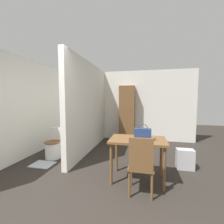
# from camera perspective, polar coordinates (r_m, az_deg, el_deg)

# --- Properties ---
(ground_plane) EXTENTS (16.00, 16.00, 0.00)m
(ground_plane) POSITION_cam_1_polar(r_m,az_deg,el_deg) (2.28, -16.05, -35.51)
(ground_plane) COLOR #2D2823
(wall_back) EXTENTS (5.11, 0.12, 2.50)m
(wall_back) POSITION_cam_1_polar(r_m,az_deg,el_deg) (5.61, 3.68, 2.49)
(wall_back) COLOR silver
(wall_back) RESTS_ON ground_plane
(wall_left) EXTENTS (0.12, 4.96, 2.50)m
(wall_left) POSITION_cam_1_polar(r_m,az_deg,el_deg) (4.60, -27.87, 1.48)
(wall_left) COLOR silver
(wall_left) RESTS_ON ground_plane
(partition_wall) EXTENTS (0.12, 2.86, 2.50)m
(partition_wall) POSITION_cam_1_polar(r_m,az_deg,el_deg) (4.35, -8.68, 1.81)
(partition_wall) COLOR silver
(partition_wall) RESTS_ON ground_plane
(dining_table) EXTENTS (0.99, 0.62, 0.76)m
(dining_table) POSITION_cam_1_polar(r_m,az_deg,el_deg) (2.79, 9.76, -12.17)
(dining_table) COLOR brown
(dining_table) RESTS_ON ground_plane
(wooden_chair) EXTENTS (0.39, 0.39, 0.92)m
(wooden_chair) POSITION_cam_1_polar(r_m,az_deg,el_deg) (2.44, 10.97, -18.92)
(wooden_chair) COLOR brown
(wooden_chair) RESTS_ON ground_plane
(toilet) EXTENTS (0.41, 0.56, 0.73)m
(toilet) POSITION_cam_1_polar(r_m,az_deg,el_deg) (4.18, -21.04, -11.86)
(toilet) COLOR white
(toilet) RESTS_ON ground_plane
(handbag) EXTENTS (0.29, 0.12, 0.29)m
(handbag) POSITION_cam_1_polar(r_m,az_deg,el_deg) (2.67, 11.59, -8.22)
(handbag) COLOR navy
(handbag) RESTS_ON dining_table
(wooden_cabinet) EXTENTS (0.54, 0.37, 1.95)m
(wooden_cabinet) POSITION_cam_1_polar(r_m,az_deg,el_deg) (5.34, 5.72, -0.61)
(wooden_cabinet) COLOR brown
(wooden_cabinet) RESTS_ON ground_plane
(bath_mat) EXTENTS (0.49, 0.37, 0.01)m
(bath_mat) POSITION_cam_1_polar(r_m,az_deg,el_deg) (3.91, -24.93, -17.64)
(bath_mat) COLOR #B2BCC6
(bath_mat) RESTS_ON ground_plane
(space_heater) EXTENTS (0.35, 0.21, 0.42)m
(space_heater) POSITION_cam_1_polar(r_m,az_deg,el_deg) (3.66, 26.04, -15.81)
(space_heater) COLOR #BCBCC1
(space_heater) RESTS_ON ground_plane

